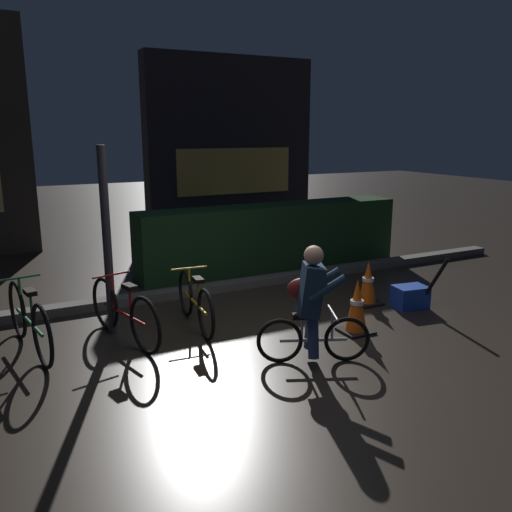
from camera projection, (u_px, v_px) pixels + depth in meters
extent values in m
plane|color=#2D261E|center=(265.00, 347.00, 5.93)|extent=(40.00, 40.00, 0.00)
cube|color=#56544F|center=(194.00, 291.00, 7.82)|extent=(12.00, 0.24, 0.12)
cube|color=#19381C|center=(272.00, 236.00, 9.29)|extent=(4.80, 0.70, 1.11)
cube|color=#262328|center=(230.00, 144.00, 12.97)|extent=(4.26, 0.50, 4.10)
cube|color=#E5B751|center=(235.00, 171.00, 12.89)|extent=(2.98, 0.04, 1.10)
cylinder|color=#2D2D33|center=(107.00, 243.00, 6.08)|extent=(0.10, 0.10, 2.21)
torus|color=black|center=(17.00, 309.00, 6.14)|extent=(0.16, 0.68, 0.68)
torus|color=black|center=(42.00, 336.00, 5.35)|extent=(0.16, 0.68, 0.68)
cylinder|color=#236B38|center=(29.00, 322.00, 5.74)|extent=(0.20, 1.01, 0.04)
cylinder|color=#236B38|center=(32.00, 309.00, 5.56)|extent=(0.03, 0.03, 0.38)
cube|color=black|center=(30.00, 292.00, 5.52)|extent=(0.13, 0.21, 0.05)
cylinder|color=#236B38|center=(21.00, 297.00, 5.91)|extent=(0.03, 0.03, 0.43)
cylinder|color=#236B38|center=(19.00, 278.00, 5.86)|extent=(0.46, 0.10, 0.02)
torus|color=black|center=(105.00, 304.00, 6.40)|extent=(0.20, 0.64, 0.65)
torus|color=black|center=(145.00, 325.00, 5.68)|extent=(0.20, 0.64, 0.65)
cylinder|color=#B21919|center=(124.00, 314.00, 6.04)|extent=(0.26, 0.95, 0.04)
cylinder|color=#B21919|center=(130.00, 302.00, 5.87)|extent=(0.03, 0.03, 0.36)
cube|color=black|center=(129.00, 287.00, 5.83)|extent=(0.14, 0.22, 0.05)
cylinder|color=#B21919|center=(112.00, 292.00, 6.19)|extent=(0.03, 0.03, 0.41)
cylinder|color=#B21919|center=(111.00, 275.00, 6.14)|extent=(0.45, 0.13, 0.02)
torus|color=black|center=(186.00, 293.00, 6.90)|extent=(0.10, 0.61, 0.61)
torus|color=black|center=(206.00, 314.00, 6.09)|extent=(0.10, 0.61, 0.61)
cylinder|color=gold|center=(195.00, 303.00, 6.49)|extent=(0.11, 0.90, 0.04)
cylinder|color=gold|center=(198.00, 293.00, 6.31)|extent=(0.03, 0.03, 0.34)
cube|color=black|center=(198.00, 280.00, 6.28)|extent=(0.12, 0.21, 0.05)
cylinder|color=gold|center=(189.00, 283.00, 6.67)|extent=(0.03, 0.03, 0.38)
cylinder|color=gold|center=(189.00, 268.00, 6.63)|extent=(0.46, 0.06, 0.02)
cube|color=black|center=(356.00, 331.00, 6.37)|extent=(0.36, 0.36, 0.03)
cone|color=#EA560F|center=(357.00, 305.00, 6.29)|extent=(0.26, 0.26, 0.63)
cylinder|color=white|center=(357.00, 302.00, 6.29)|extent=(0.16, 0.16, 0.05)
cube|color=black|center=(367.00, 303.00, 7.42)|extent=(0.36, 0.36, 0.03)
cone|color=#EA560F|center=(368.00, 281.00, 7.34)|extent=(0.26, 0.26, 0.59)
cylinder|color=white|center=(368.00, 279.00, 7.34)|extent=(0.16, 0.16, 0.05)
cube|color=#193DB7|center=(410.00, 297.00, 7.23)|extent=(0.48, 0.38, 0.30)
torus|color=black|center=(347.00, 339.00, 5.52)|extent=(0.46, 0.23, 0.48)
torus|color=black|center=(280.00, 341.00, 5.48)|extent=(0.46, 0.23, 0.48)
cylinder|color=silver|center=(313.00, 340.00, 5.50)|extent=(0.66, 0.31, 0.04)
cylinder|color=silver|center=(302.00, 328.00, 5.46)|extent=(0.03, 0.03, 0.26)
cube|color=black|center=(302.00, 316.00, 5.43)|extent=(0.22, 0.17, 0.05)
cylinder|color=silver|center=(332.00, 326.00, 5.48)|extent=(0.03, 0.03, 0.30)
cylinder|color=silver|center=(333.00, 313.00, 5.44)|extent=(0.21, 0.43, 0.02)
cylinder|color=navy|center=(310.00, 331.00, 5.58)|extent=(0.18, 0.23, 0.42)
cylinder|color=navy|center=(313.00, 338.00, 5.39)|extent=(0.18, 0.23, 0.42)
cube|color=#192D47|center=(311.00, 290.00, 5.37)|extent=(0.37, 0.40, 0.54)
sphere|color=tan|center=(314.00, 255.00, 5.29)|extent=(0.20, 0.20, 0.20)
cylinder|color=#192D47|center=(322.00, 281.00, 5.50)|extent=(0.40, 0.23, 0.29)
cylinder|color=#192D47|center=(327.00, 289.00, 5.23)|extent=(0.40, 0.23, 0.29)
ellipsoid|color=maroon|center=(302.00, 289.00, 5.57)|extent=(0.36, 0.27, 0.24)
cylinder|color=black|center=(433.00, 284.00, 7.02)|extent=(0.12, 0.45, 0.77)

